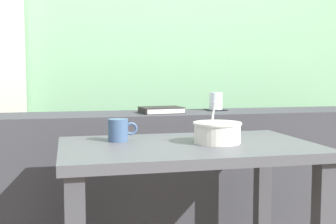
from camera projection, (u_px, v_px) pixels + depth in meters
outdoor_backdrop at (142, 7)px, 2.76m from camera, size 4.80×0.08×2.80m
dark_console_ledge at (164, 189)px, 2.22m from camera, size 2.80×0.34×0.79m
breakfast_table at (188, 182)px, 1.61m from camera, size 0.93×0.57×0.72m
coaster_square at (216, 110)px, 2.31m from camera, size 0.10×0.10×0.00m
juice_glass at (216, 102)px, 2.31m from camera, size 0.07×0.07×0.09m
closed_book at (161, 110)px, 2.16m from camera, size 0.22×0.17×0.03m
soup_bowl at (217, 133)px, 1.61m from camera, size 0.18×0.18×0.16m
ceramic_mug at (119, 130)px, 1.66m from camera, size 0.11×0.08×0.08m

